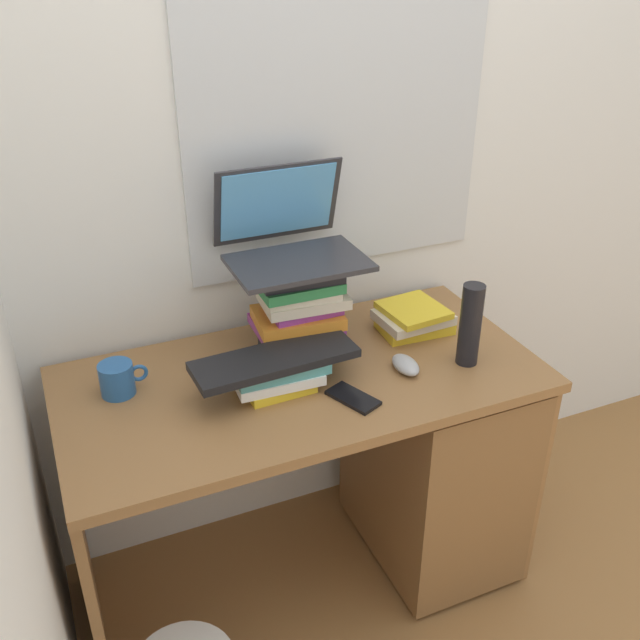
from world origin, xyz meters
TOP-DOWN VIEW (x-y plane):
  - ground_plane at (0.00, 0.00)m, footprint 6.00×6.00m
  - wall_back at (0.00, 0.36)m, footprint 6.00×0.06m
  - desk at (0.32, -0.02)m, footprint 1.27×0.63m
  - book_stack_tall at (0.04, 0.11)m, footprint 0.26×0.20m
  - book_stack_keyboard_riser at (-0.08, -0.03)m, footprint 0.24×0.15m
  - book_stack_side at (0.39, 0.09)m, footprint 0.22×0.19m
  - laptop at (0.04, 0.18)m, footprint 0.35×0.30m
  - keyboard at (-0.09, -0.03)m, footprint 0.43×0.16m
  - computer_mouse at (0.26, -0.09)m, footprint 0.06×0.10m
  - mug at (-0.46, 0.11)m, footprint 0.12×0.09m
  - water_bottle at (0.44, -0.12)m, footprint 0.06×0.06m
  - cell_phone at (0.08, -0.16)m, footprint 0.11×0.15m

SIDE VIEW (x-z plane):
  - ground_plane at x=0.00m, z-range 0.00..0.00m
  - desk at x=0.32m, z-range 0.03..0.78m
  - cell_phone at x=0.08m, z-range 0.75..0.76m
  - computer_mouse at x=0.26m, z-range 0.75..0.79m
  - book_stack_side at x=0.39m, z-range 0.75..0.83m
  - book_stack_keyboard_riser at x=-0.08m, z-range 0.75..0.83m
  - mug at x=-0.46m, z-range 0.75..0.84m
  - keyboard at x=-0.09m, z-range 0.83..0.85m
  - water_bottle at x=0.44m, z-range 0.75..0.98m
  - book_stack_tall at x=0.04m, z-range 0.75..1.01m
  - laptop at x=0.04m, z-range 0.95..1.19m
  - wall_back at x=0.00m, z-range 0.00..2.60m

